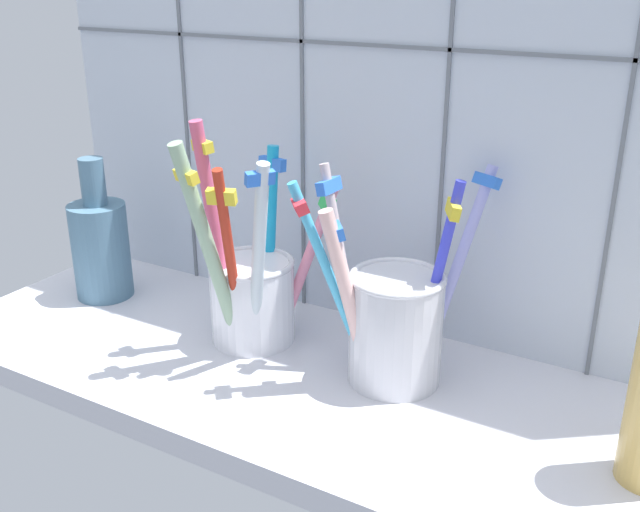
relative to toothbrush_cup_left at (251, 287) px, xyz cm
name	(u,v)px	position (x,y,z in cm)	size (l,w,h in cm)	color
counter_slab	(302,384)	(6.37, -2.49, -5.90)	(64.00, 22.00, 2.00)	silver
tile_wall_back	(377,85)	(6.37, 9.51, 15.60)	(64.00, 2.20, 45.00)	silver
toothbrush_cup_left	(251,287)	(0.00, 0.00, 0.00)	(9.76, 12.37, 18.96)	white
toothbrush_cup_right	(394,320)	(12.75, 0.33, 0.07)	(11.60, 13.24, 16.27)	silver
ceramic_vase	(100,245)	(-17.46, 0.49, 0.15)	(5.28, 5.28, 13.39)	slate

